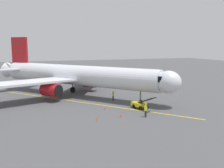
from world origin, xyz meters
name	(u,v)px	position (x,y,z in m)	size (l,w,h in m)	color
ground_plane	(78,97)	(0.00, 0.00, 0.00)	(220.00, 220.00, 0.00)	#4C4C4F
apron_lead_in_line	(84,103)	(0.10, 5.43, 0.01)	(0.24, 40.00, 0.01)	yellow
airplane	(75,76)	(0.28, -0.79, 4.00)	(32.11, 33.83, 11.50)	silver
ground_crew_marshaller	(146,111)	(-5.73, 16.89, 0.89)	(0.45, 0.34, 1.71)	#23232D
ground_crew_wing_walker	(57,86)	(2.71, -8.67, 0.89)	(0.42, 0.47, 1.71)	#23232D
ground_crew_loader	(113,96)	(-5.18, 5.65, 0.89)	(0.47, 0.41, 1.71)	#23232D
belt_loader_near_nose	(140,104)	(-7.17, 12.35, 0.71)	(2.30, 4.73, 2.32)	yellow
safety_cone_nose_left	(152,91)	(-15.49, 1.51, 0.28)	(0.32, 0.32, 0.55)	#F2590F
safety_cone_nose_right	(121,115)	(-2.57, 15.77, 0.28)	(0.32, 0.32, 0.55)	#F2590F
safety_cone_wing_port	(105,108)	(-1.88, 11.07, 0.28)	(0.32, 0.32, 0.55)	#F2590F
safety_cone_wing_starboard	(97,118)	(0.95, 16.08, 0.28)	(0.32, 0.32, 0.55)	#F2590F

